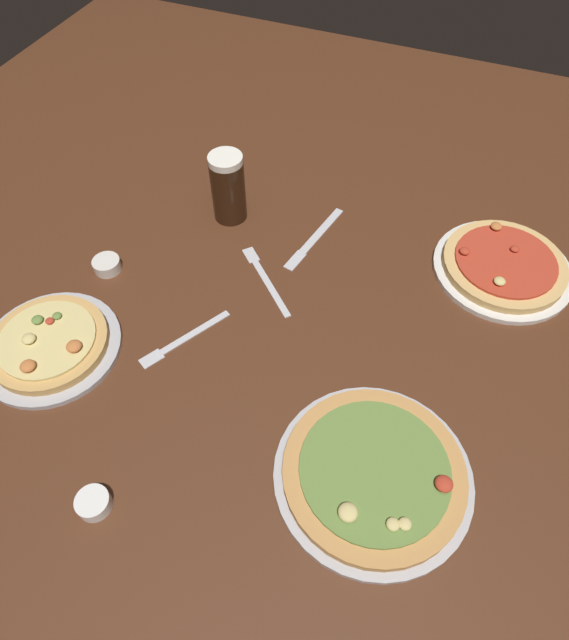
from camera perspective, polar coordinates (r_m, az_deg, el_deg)
ground_plane at (r=1.10m, az=-0.00°, el=-1.11°), size 2.40×2.40×0.03m
pizza_plate_near at (r=0.93m, az=9.35°, el=-15.64°), size 0.33×0.33×0.05m
pizza_plate_far at (r=1.26m, az=22.02°, el=5.29°), size 0.29×0.29×0.05m
pizza_plate_side at (r=1.13m, az=-23.45°, el=-2.36°), size 0.27×0.27×0.05m
beer_mug_dark at (r=1.26m, az=-6.04°, el=13.76°), size 0.12×0.10×0.16m
ramekin_sauce at (r=1.23m, az=-18.07°, el=5.64°), size 0.06×0.06×0.03m
ramekin_butter at (r=0.95m, az=-19.42°, el=-17.68°), size 0.05×0.05×0.03m
fork_left at (r=1.08m, az=-10.56°, el=-1.97°), size 0.12×0.18×0.01m
knife_right at (r=1.24m, az=3.17°, el=8.59°), size 0.07×0.23×0.01m
fork_spare at (r=1.16m, az=-2.03°, el=4.37°), size 0.17×0.16×0.01m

